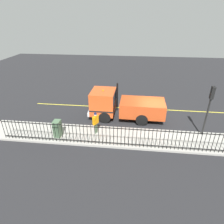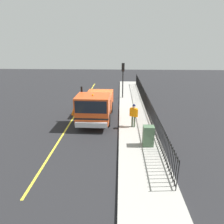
# 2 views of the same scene
# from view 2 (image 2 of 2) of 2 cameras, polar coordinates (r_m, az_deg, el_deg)

# --- Properties ---
(ground_plane) EXTENTS (55.27, 55.27, 0.00)m
(ground_plane) POSITION_cam_2_polar(r_m,az_deg,el_deg) (18.04, -3.09, 1.15)
(ground_plane) COLOR #232326
(ground_plane) RESTS_ON ground
(sidewalk_slab) EXTENTS (2.52, 25.12, 0.14)m
(sidewalk_slab) POSITION_cam_2_polar(r_m,az_deg,el_deg) (17.98, 6.24, 1.23)
(sidewalk_slab) COLOR #A3A099
(sidewalk_slab) RESTS_ON ground
(lane_marking) EXTENTS (0.12, 22.61, 0.01)m
(lane_marking) POSITION_cam_2_polar(r_m,az_deg,el_deg) (18.35, -9.57, 1.23)
(lane_marking) COLOR yellow
(lane_marking) RESTS_ON ground
(work_truck) EXTENTS (2.41, 6.26, 2.74)m
(work_truck) POSITION_cam_2_polar(r_m,az_deg,el_deg) (14.95, -4.75, 2.26)
(work_truck) COLOR #D84C1E
(work_truck) RESTS_ON ground
(worker_standing) EXTENTS (0.57, 0.40, 1.69)m
(worker_standing) POSITION_cam_2_polar(r_m,az_deg,el_deg) (13.44, 6.45, -0.32)
(worker_standing) COLOR orange
(worker_standing) RESTS_ON sidewalk_slab
(iron_fence) EXTENTS (0.04, 21.39, 1.44)m
(iron_fence) POSITION_cam_2_polar(r_m,az_deg,el_deg) (17.85, 9.77, 3.60)
(iron_fence) COLOR black
(iron_fence) RESTS_ON sidewalk_slab
(traffic_light_near) EXTENTS (0.31, 0.22, 3.67)m
(traffic_light_near) POSITION_cam_2_polar(r_m,az_deg,el_deg) (20.53, 3.27, 11.37)
(traffic_light_near) COLOR black
(traffic_light_near) RESTS_ON sidewalk_slab
(utility_cabinet) EXTENTS (0.62, 0.48, 1.21)m
(utility_cabinet) POSITION_cam_2_polar(r_m,az_deg,el_deg) (11.28, 10.69, -7.00)
(utility_cabinet) COLOR #4C6B4C
(utility_cabinet) RESTS_ON sidewalk_slab
(traffic_cone) EXTENTS (0.42, 0.42, 0.60)m
(traffic_cone) POSITION_cam_2_polar(r_m,az_deg,el_deg) (16.58, -11.33, 0.16)
(traffic_cone) COLOR orange
(traffic_cone) RESTS_ON ground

